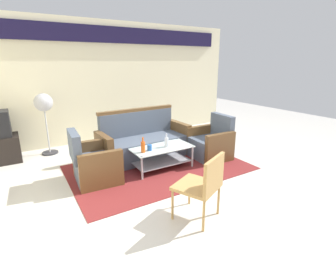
{
  "coord_description": "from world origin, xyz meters",
  "views": [
    {
      "loc": [
        -2.21,
        -3.0,
        1.88
      ],
      "look_at": [
        0.01,
        0.64,
        0.65
      ],
      "focal_mm": 26.95,
      "sensor_mm": 36.0,
      "label": 1
    }
  ],
  "objects_px": {
    "couch": "(144,143)",
    "bottle_clear": "(166,142)",
    "armchair_right": "(211,144)",
    "cup": "(150,148)",
    "pedestal_fan": "(44,106)",
    "coffee_table": "(161,154)",
    "armchair_left": "(95,164)",
    "bottle_orange": "(143,147)",
    "wicker_chair": "(203,183)"
  },
  "relations": [
    {
      "from": "couch",
      "to": "bottle_clear",
      "type": "distance_m",
      "value": 0.72
    },
    {
      "from": "armchair_right",
      "to": "cup",
      "type": "xyz_separation_m",
      "value": [
        -1.38,
        -0.01,
        0.17
      ]
    },
    {
      "from": "armchair_right",
      "to": "pedestal_fan",
      "type": "bearing_deg",
      "value": 56.68
    },
    {
      "from": "coffee_table",
      "to": "pedestal_fan",
      "type": "bearing_deg",
      "value": 130.87
    },
    {
      "from": "armchair_left",
      "to": "pedestal_fan",
      "type": "bearing_deg",
      "value": -161.65
    },
    {
      "from": "couch",
      "to": "cup",
      "type": "height_order",
      "value": "couch"
    },
    {
      "from": "couch",
      "to": "armchair_left",
      "type": "distance_m",
      "value": 1.25
    },
    {
      "from": "coffee_table",
      "to": "couch",
      "type": "bearing_deg",
      "value": 93.1
    },
    {
      "from": "bottle_orange",
      "to": "bottle_clear",
      "type": "height_order",
      "value": "bottle_orange"
    },
    {
      "from": "wicker_chair",
      "to": "pedestal_fan",
      "type": "bearing_deg",
      "value": 85.73
    },
    {
      "from": "coffee_table",
      "to": "wicker_chair",
      "type": "distance_m",
      "value": 1.66
    },
    {
      "from": "couch",
      "to": "bottle_orange",
      "type": "xyz_separation_m",
      "value": [
        -0.36,
        -0.73,
        0.19
      ]
    },
    {
      "from": "pedestal_fan",
      "to": "couch",
      "type": "bearing_deg",
      "value": -38.07
    },
    {
      "from": "bottle_orange",
      "to": "cup",
      "type": "height_order",
      "value": "bottle_orange"
    },
    {
      "from": "bottle_orange",
      "to": "wicker_chair",
      "type": "distance_m",
      "value": 1.52
    },
    {
      "from": "bottle_clear",
      "to": "wicker_chair",
      "type": "height_order",
      "value": "wicker_chair"
    },
    {
      "from": "wicker_chair",
      "to": "bottle_orange",
      "type": "bearing_deg",
      "value": 67.6
    },
    {
      "from": "armchair_right",
      "to": "wicker_chair",
      "type": "relative_size",
      "value": 1.01
    },
    {
      "from": "armchair_left",
      "to": "bottle_clear",
      "type": "height_order",
      "value": "armchair_left"
    },
    {
      "from": "bottle_orange",
      "to": "wicker_chair",
      "type": "relative_size",
      "value": 0.31
    },
    {
      "from": "coffee_table",
      "to": "cup",
      "type": "xyz_separation_m",
      "value": [
        -0.26,
        -0.06,
        0.19
      ]
    },
    {
      "from": "pedestal_fan",
      "to": "armchair_right",
      "type": "bearing_deg",
      "value": -35.29
    },
    {
      "from": "bottle_orange",
      "to": "cup",
      "type": "relative_size",
      "value": 2.64
    },
    {
      "from": "coffee_table",
      "to": "armchair_left",
      "type": "bearing_deg",
      "value": 174.26
    },
    {
      "from": "bottle_clear",
      "to": "pedestal_fan",
      "type": "height_order",
      "value": "pedestal_fan"
    },
    {
      "from": "pedestal_fan",
      "to": "coffee_table",
      "type": "bearing_deg",
      "value": -49.13
    },
    {
      "from": "armchair_right",
      "to": "bottle_clear",
      "type": "bearing_deg",
      "value": 91.74
    },
    {
      "from": "couch",
      "to": "wicker_chair",
      "type": "height_order",
      "value": "couch"
    },
    {
      "from": "armchair_right",
      "to": "bottle_clear",
      "type": "xyz_separation_m",
      "value": [
        -1.03,
        0.0,
        0.21
      ]
    },
    {
      "from": "cup",
      "to": "couch",
      "type": "bearing_deg",
      "value": 71.88
    },
    {
      "from": "cup",
      "to": "wicker_chair",
      "type": "relative_size",
      "value": 0.12
    },
    {
      "from": "couch",
      "to": "armchair_left",
      "type": "bearing_deg",
      "value": 22.04
    },
    {
      "from": "bottle_orange",
      "to": "pedestal_fan",
      "type": "relative_size",
      "value": 0.21
    },
    {
      "from": "bottle_orange",
      "to": "wicker_chair",
      "type": "xyz_separation_m",
      "value": [
        0.06,
        -1.52,
        -0.02
      ]
    },
    {
      "from": "armchair_left",
      "to": "armchair_right",
      "type": "distance_m",
      "value": 2.29
    },
    {
      "from": "bottle_orange",
      "to": "bottle_clear",
      "type": "relative_size",
      "value": 1.1
    },
    {
      "from": "coffee_table",
      "to": "wicker_chair",
      "type": "relative_size",
      "value": 1.31
    },
    {
      "from": "armchair_left",
      "to": "bottle_clear",
      "type": "bearing_deg",
      "value": 85.9
    },
    {
      "from": "armchair_left",
      "to": "cup",
      "type": "xyz_separation_m",
      "value": [
        0.91,
        -0.18,
        0.17
      ]
    },
    {
      "from": "armchair_left",
      "to": "coffee_table",
      "type": "xyz_separation_m",
      "value": [
        1.17,
        -0.12,
        -0.02
      ]
    },
    {
      "from": "bottle_orange",
      "to": "pedestal_fan",
      "type": "xyz_separation_m",
      "value": [
        -1.24,
        1.98,
        0.5
      ]
    },
    {
      "from": "couch",
      "to": "pedestal_fan",
      "type": "bearing_deg",
      "value": -40.57
    },
    {
      "from": "armchair_right",
      "to": "pedestal_fan",
      "type": "distance_m",
      "value": 3.45
    },
    {
      "from": "couch",
      "to": "pedestal_fan",
      "type": "height_order",
      "value": "pedestal_fan"
    },
    {
      "from": "cup",
      "to": "pedestal_fan",
      "type": "relative_size",
      "value": 0.08
    },
    {
      "from": "armchair_right",
      "to": "coffee_table",
      "type": "bearing_deg",
      "value": 89.08
    },
    {
      "from": "coffee_table",
      "to": "wicker_chair",
      "type": "xyz_separation_m",
      "value": [
        -0.34,
        -1.61,
        0.22
      ]
    },
    {
      "from": "armchair_left",
      "to": "cup",
      "type": "height_order",
      "value": "armchair_left"
    },
    {
      "from": "cup",
      "to": "wicker_chair",
      "type": "bearing_deg",
      "value": -92.91
    },
    {
      "from": "cup",
      "to": "pedestal_fan",
      "type": "distance_m",
      "value": 2.45
    }
  ]
}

